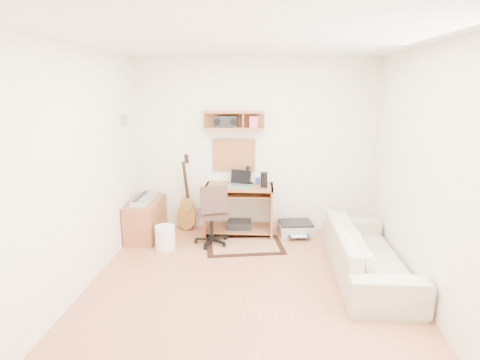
# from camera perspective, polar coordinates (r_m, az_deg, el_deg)

# --- Properties ---
(floor) EXTENTS (3.60, 4.00, 0.01)m
(floor) POSITION_cam_1_polar(r_m,az_deg,el_deg) (4.52, 1.10, -15.68)
(floor) COLOR #CA7D54
(floor) RESTS_ON ground
(ceiling) EXTENTS (3.60, 4.00, 0.01)m
(ceiling) POSITION_cam_1_polar(r_m,az_deg,el_deg) (3.98, 1.28, 19.33)
(ceiling) COLOR white
(ceiling) RESTS_ON ground
(back_wall) EXTENTS (3.60, 0.01, 2.60)m
(back_wall) POSITION_cam_1_polar(r_m,az_deg,el_deg) (6.02, 2.00, 4.86)
(back_wall) COLOR white
(back_wall) RESTS_ON ground
(left_wall) EXTENTS (0.01, 4.00, 2.60)m
(left_wall) POSITION_cam_1_polar(r_m,az_deg,el_deg) (4.50, -22.42, 0.93)
(left_wall) COLOR white
(left_wall) RESTS_ON ground
(right_wall) EXTENTS (0.01, 4.00, 2.60)m
(right_wall) POSITION_cam_1_polar(r_m,az_deg,el_deg) (4.37, 25.56, 0.27)
(right_wall) COLOR white
(right_wall) RESTS_ON ground
(wall_shelf) EXTENTS (0.90, 0.25, 0.26)m
(wall_shelf) POSITION_cam_1_polar(r_m,az_deg,el_deg) (5.86, -0.97, 8.57)
(wall_shelf) COLOR #A65D3A
(wall_shelf) RESTS_ON back_wall
(cork_board) EXTENTS (0.64, 0.03, 0.49)m
(cork_board) POSITION_cam_1_polar(r_m,az_deg,el_deg) (6.04, -0.87, 3.64)
(cork_board) COLOR tan
(cork_board) RESTS_ON back_wall
(wall_photo) EXTENTS (0.02, 0.20, 0.15)m
(wall_photo) POSITION_cam_1_polar(r_m,az_deg,el_deg) (5.81, -16.22, 8.20)
(wall_photo) COLOR #4C8CBF
(wall_photo) RESTS_ON left_wall
(desk) EXTENTS (1.00, 0.55, 0.75)m
(desk) POSITION_cam_1_polar(r_m,az_deg,el_deg) (5.97, -0.13, -4.33)
(desk) COLOR #A65D3A
(desk) RESTS_ON floor
(laptop) EXTENTS (0.36, 0.36, 0.23)m
(laptop) POSITION_cam_1_polar(r_m,az_deg,el_deg) (5.82, -0.20, 0.20)
(laptop) COLOR silver
(laptop) RESTS_ON desk
(speaker) EXTENTS (0.10, 0.10, 0.22)m
(speaker) POSITION_cam_1_polar(r_m,az_deg,el_deg) (5.78, 3.46, 0.06)
(speaker) COLOR black
(speaker) RESTS_ON desk
(desk_lamp) EXTENTS (0.09, 0.09, 0.28)m
(desk_lamp) POSITION_cam_1_polar(r_m,az_deg,el_deg) (5.96, 1.58, 0.77)
(desk_lamp) COLOR black
(desk_lamp) RESTS_ON desk
(pencil_cup) EXTENTS (0.07, 0.07, 0.10)m
(pencil_cup) POSITION_cam_1_polar(r_m,az_deg,el_deg) (5.94, 2.57, -0.16)
(pencil_cup) COLOR #304691
(pencil_cup) RESTS_ON desk
(boombox) EXTENTS (0.32, 0.15, 0.16)m
(boombox) POSITION_cam_1_polar(r_m,az_deg,el_deg) (5.87, -2.04, 8.37)
(boombox) COLOR black
(boombox) RESTS_ON wall_shelf
(rug) EXTENTS (1.16, 0.87, 0.01)m
(rug) POSITION_cam_1_polar(r_m,az_deg,el_deg) (5.65, 0.69, -9.35)
(rug) COLOR beige
(rug) RESTS_ON floor
(task_chair) EXTENTS (0.58, 0.58, 0.89)m
(task_chair) POSITION_cam_1_polar(r_m,az_deg,el_deg) (5.59, -4.10, -4.83)
(task_chair) COLOR #3A2922
(task_chair) RESTS_ON floor
(cabinet) EXTENTS (0.40, 0.90, 0.55)m
(cabinet) POSITION_cam_1_polar(r_m,az_deg,el_deg) (6.08, -13.33, -5.37)
(cabinet) COLOR #A65D3A
(cabinet) RESTS_ON floor
(music_keyboard) EXTENTS (0.22, 0.71, 0.06)m
(music_keyboard) POSITION_cam_1_polar(r_m,az_deg,el_deg) (5.99, -13.48, -2.59)
(music_keyboard) COLOR #B2B5BA
(music_keyboard) RESTS_ON cabinet
(guitar) EXTENTS (0.36, 0.28, 1.18)m
(guitar) POSITION_cam_1_polar(r_m,az_deg,el_deg) (6.15, -7.74, -1.86)
(guitar) COLOR #B67B38
(guitar) RESTS_ON floor
(waste_basket) EXTENTS (0.31, 0.31, 0.33)m
(waste_basket) POSITION_cam_1_polar(r_m,az_deg,el_deg) (5.61, -10.65, -8.08)
(waste_basket) COLOR white
(waste_basket) RESTS_ON floor
(printer) EXTENTS (0.54, 0.45, 0.19)m
(printer) POSITION_cam_1_polar(r_m,az_deg,el_deg) (6.10, 7.94, -6.96)
(printer) COLOR #A5A8AA
(printer) RESTS_ON floor
(sofa) EXTENTS (0.57, 1.97, 0.77)m
(sofa) POSITION_cam_1_polar(r_m,az_deg,el_deg) (4.92, 17.84, -8.85)
(sofa) COLOR #BFB297
(sofa) RESTS_ON floor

